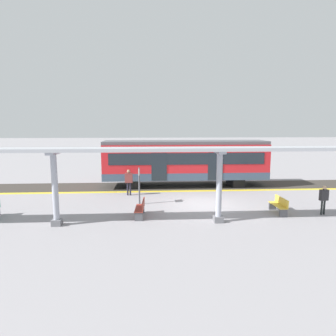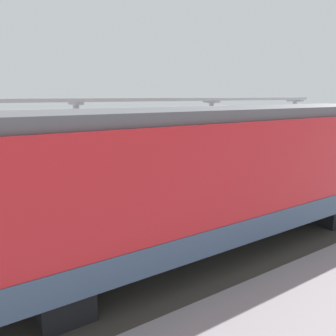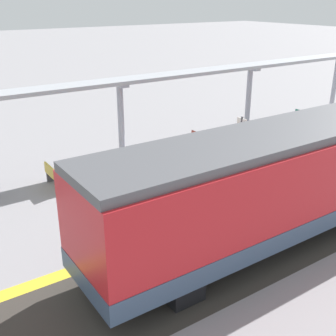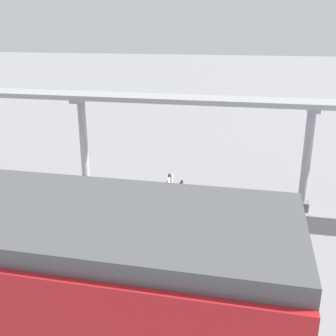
# 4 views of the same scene
# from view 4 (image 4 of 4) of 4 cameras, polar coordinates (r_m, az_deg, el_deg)

# --- Properties ---
(ground_plane) EXTENTS (176.00, 176.00, 0.00)m
(ground_plane) POSITION_cam_4_polar(r_m,az_deg,el_deg) (12.91, -16.34, -8.47)
(ground_plane) COLOR gray
(canopy_pillar_second) EXTENTS (1.10, 0.44, 3.49)m
(canopy_pillar_second) POSITION_cam_4_polar(r_m,az_deg,el_deg) (13.88, 18.78, 1.12)
(canopy_pillar_second) COLOR slate
(canopy_pillar_second) RESTS_ON ground
(canopy_pillar_third) EXTENTS (1.10, 0.44, 3.49)m
(canopy_pillar_third) POSITION_cam_4_polar(r_m,az_deg,el_deg) (15.05, -11.66, 3.09)
(canopy_pillar_third) COLOR slate
(canopy_pillar_third) RESTS_ON ground
(canopy_beam) EXTENTS (1.20, 30.77, 0.16)m
(canopy_beam) POSITION_cam_4_polar(r_m,az_deg,el_deg) (14.64, -11.82, 9.86)
(canopy_beam) COLOR #A8AAB2
(canopy_beam) RESTS_ON canopy_pillar_nearest
(bench_extra_slot) EXTENTS (1.52, 0.50, 0.86)m
(bench_extra_slot) POSITION_cam_4_polar(r_m,az_deg,el_deg) (13.41, 1.75, -4.50)
(bench_extra_slot) COLOR maroon
(bench_extra_slot) RESTS_ON ground
(platform_info_sign) EXTENTS (0.56, 0.10, 2.20)m
(platform_info_sign) POSITION_cam_4_polar(r_m,az_deg,el_deg) (10.88, 0.26, -5.17)
(platform_info_sign) COLOR #4C4C51
(platform_info_sign) RESTS_ON ground
(passenger_waiting_near_edge) EXTENTS (0.24, 0.51, 1.74)m
(passenger_waiting_near_edge) POSITION_cam_4_polar(r_m,az_deg,el_deg) (8.89, 2.09, -12.87)
(passenger_waiting_near_edge) COLOR #262331
(passenger_waiting_near_edge) RESTS_ON ground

